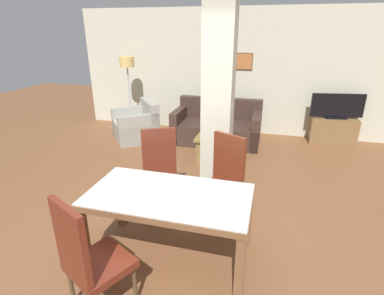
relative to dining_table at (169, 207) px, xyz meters
The scene contains 14 objects.
ground_plane 0.59m from the dining_table, ahead, with size 18.00×18.00×0.00m, color brown.
back_wall 4.47m from the dining_table, 89.99° to the left, with size 7.20×0.09×2.70m.
divider_pillar 1.77m from the dining_table, 83.59° to the left, with size 0.40×0.39×2.70m.
dining_table is the anchor object (origin of this frame).
dining_chair_near_left 0.89m from the dining_table, 116.92° to the right, with size 0.62×0.62×1.09m.
dining_chair_far_left 0.92m from the dining_table, 116.08° to the left, with size 0.62×0.62×1.09m.
dining_chair_far_right 0.92m from the dining_table, 63.98° to the left, with size 0.62×0.62×1.09m.
sofa 3.61m from the dining_table, 92.79° to the left, with size 1.79×0.95×0.87m.
armchair 3.81m from the dining_table, 119.74° to the left, with size 1.23×1.24×0.82m.
coffee_table 2.56m from the dining_table, 91.34° to the left, with size 0.61×0.48×0.45m.
bottle 2.60m from the dining_table, 91.56° to the left, with size 0.08×0.08×0.22m.
tv_stand 4.68m from the dining_table, 62.01° to the left, with size 0.91×0.40×0.54m.
tv_screen 4.67m from the dining_table, 62.01° to the left, with size 1.04×0.26×0.51m.
floor_lamp 4.45m from the dining_table, 120.89° to the left, with size 0.32×0.32×1.70m.
Camera 1 is at (0.88, -2.40, 2.24)m, focal length 28.00 mm.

